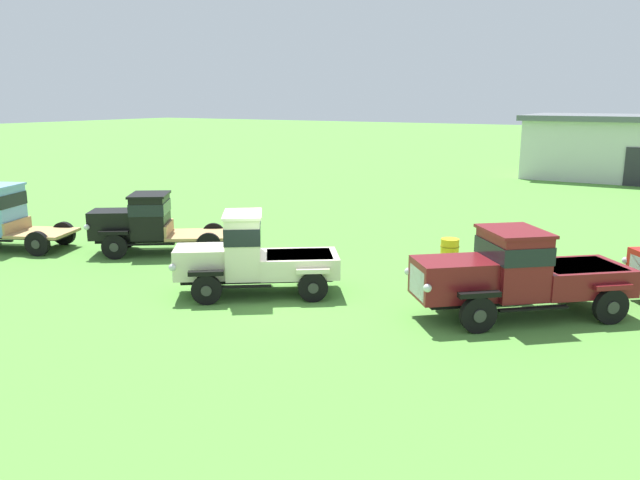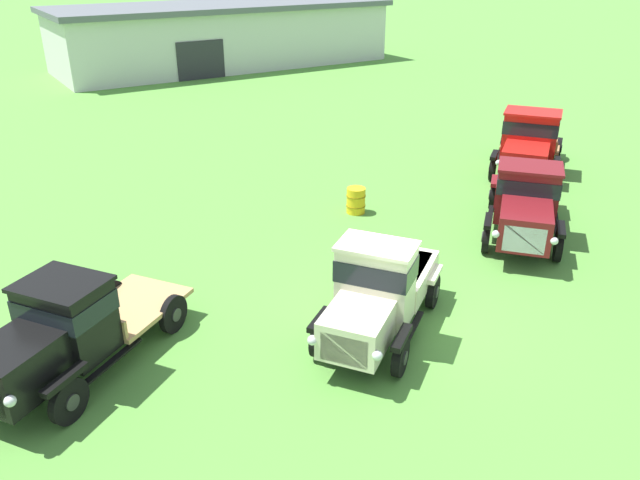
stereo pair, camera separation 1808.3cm
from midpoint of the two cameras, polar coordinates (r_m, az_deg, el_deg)
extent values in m
plane|color=#518E38|center=(13.09, 23.72, -18.35)|extent=(240.00, 240.00, 0.00)
cylinder|color=black|center=(16.30, -12.22, -9.50)|extent=(0.87, 0.51, 0.87)
cylinder|color=#2D2D2D|center=(16.20, -12.36, -9.65)|extent=(0.29, 0.15, 0.30)
cylinder|color=black|center=(17.82, -10.34, -7.46)|extent=(0.87, 0.51, 0.87)
cylinder|color=#2D2D2D|center=(17.92, -10.22, -7.34)|extent=(0.29, 0.15, 0.30)
cube|color=black|center=(17.63, -16.50, -7.73)|extent=(4.42, 2.58, 0.12)
cube|color=#70A3D1|center=(17.42, -17.27, -4.89)|extent=(1.67, 1.86, 1.68)
cube|color=black|center=(18.39, -15.64, -6.88)|extent=(1.57, 0.77, 0.05)
cube|color=tan|center=(17.08, -12.22, -7.76)|extent=(2.52, 2.39, 0.10)
cube|color=tan|center=(17.35, -15.25, -6.80)|extent=(0.71, 1.54, 0.44)
cylinder|color=black|center=(15.53, -2.18, -10.36)|extent=(0.79, 0.61, 0.87)
cylinder|color=#2D2D2D|center=(15.45, -2.17, -10.48)|extent=(0.27, 0.20, 0.30)
cylinder|color=black|center=(17.12, -2.38, -8.10)|extent=(0.79, 0.61, 0.87)
cylinder|color=#2D2D2D|center=(17.20, -2.39, -8.00)|extent=(0.27, 0.20, 0.30)
cylinder|color=black|center=(15.94, 9.45, -9.91)|extent=(0.79, 0.61, 0.87)
cylinder|color=#2D2D2D|center=(15.86, 9.52, -10.03)|extent=(0.27, 0.20, 0.30)
cylinder|color=black|center=(17.49, 8.14, -7.76)|extent=(0.79, 0.61, 0.87)
cylinder|color=#2D2D2D|center=(17.57, 8.08, -7.67)|extent=(0.27, 0.20, 0.30)
cube|color=black|center=(16.40, 3.05, -8.76)|extent=(4.27, 3.35, 0.12)
cube|color=black|center=(16.10, -3.09, -7.14)|extent=(1.89, 1.82, 0.96)
cube|color=silver|center=(16.12, -5.62, -7.33)|extent=(0.59, 0.81, 0.72)
sphere|color=silver|center=(15.49, -5.73, -7.90)|extent=(0.20, 0.20, 0.20)
sphere|color=silver|center=(16.70, -5.61, -6.34)|extent=(0.20, 0.20, 0.20)
cube|color=black|center=(15.35, -2.19, -8.70)|extent=(0.93, 0.73, 0.12)
cube|color=black|center=(16.96, -2.39, -6.58)|extent=(0.93, 0.73, 0.12)
cube|color=black|center=(16.09, 1.60, -6.19)|extent=(1.81, 1.90, 1.46)
cube|color=black|center=(15.98, 1.61, -5.08)|extent=(1.86, 1.95, 0.41)
cube|color=black|center=(15.85, 1.62, -3.56)|extent=(1.94, 2.02, 0.08)
cube|color=black|center=(15.61, 2.32, -10.00)|extent=(1.41, 1.03, 0.05)
cube|color=black|center=(17.16, 1.69, -7.83)|extent=(1.41, 1.03, 0.05)
cube|color=tan|center=(16.57, 7.61, -8.23)|extent=(2.89, 2.75, 0.10)
cube|color=tan|center=(16.31, 3.77, -7.63)|extent=(0.99, 1.39, 0.44)
cylinder|color=black|center=(11.80, 17.71, -19.20)|extent=(0.76, 0.61, 0.81)
cylinder|color=#2D2D2D|center=(11.72, 17.91, -19.45)|extent=(0.25, 0.19, 0.28)
cylinder|color=black|center=(13.19, 14.81, -15.38)|extent=(0.76, 0.61, 0.81)
cylinder|color=#2D2D2D|center=(13.27, 14.66, -15.18)|extent=(0.25, 0.19, 0.28)
cylinder|color=black|center=(13.07, 29.78, -17.04)|extent=(0.76, 0.61, 0.81)
cylinder|color=#2D2D2D|center=(13.00, 30.04, -17.24)|extent=(0.25, 0.19, 0.28)
cylinder|color=black|center=(14.33, 25.84, -13.92)|extent=(0.76, 0.61, 0.81)
cylinder|color=#2D2D2D|center=(14.41, 25.63, -13.75)|extent=(0.25, 0.19, 0.28)
cube|color=black|center=(12.95, 21.92, -16.08)|extent=(3.92, 3.16, 0.12)
cube|color=beige|center=(12.15, 15.37, -15.06)|extent=(1.85, 1.80, 0.82)
cube|color=silver|center=(11.97, 12.21, -15.55)|extent=(0.60, 0.81, 0.61)
sphere|color=silver|center=(11.40, 13.14, -16.79)|extent=(0.20, 0.20, 0.20)
sphere|color=silver|center=(12.49, 11.30, -13.93)|extent=(0.20, 0.20, 0.20)
cube|color=black|center=(11.57, 17.87, -17.28)|extent=(0.87, 0.70, 0.12)
cube|color=black|center=(12.99, 14.92, -13.62)|extent=(0.87, 0.70, 0.12)
cube|color=beige|center=(12.40, 20.71, -12.67)|extent=(1.64, 1.78, 1.68)
cube|color=black|center=(12.25, 20.85, -11.07)|extent=(1.69, 1.83, 0.47)
cube|color=beige|center=(12.06, 21.04, -8.89)|extent=(1.76, 1.89, 0.08)
cube|color=black|center=(12.20, 22.53, -18.15)|extent=(1.15, 0.87, 0.05)
cube|color=black|center=(13.52, 19.21, -14.68)|extent=(1.15, 0.87, 0.05)
cube|color=beige|center=(13.34, 26.70, -14.01)|extent=(2.67, 2.54, 0.57)
cube|color=black|center=(13.23, 26.81, -13.02)|extent=(2.25, 2.14, 0.06)
cube|color=beige|center=(12.86, 30.01, -15.27)|extent=(0.84, 0.68, 0.12)
cube|color=beige|center=(14.14, 26.02, -12.27)|extent=(0.84, 0.68, 0.12)
cylinder|color=black|center=(13.93, 49.47, -17.98)|extent=(0.79, 0.71, 0.88)
cylinder|color=#2D2D2D|center=(13.89, 49.85, -18.13)|extent=(0.25, 0.22, 0.31)
cylinder|color=black|center=(14.80, 43.02, -15.22)|extent=(0.79, 0.71, 0.88)
cylinder|color=#2D2D2D|center=(14.85, 42.69, -15.07)|extent=(0.25, 0.22, 0.31)
cylinder|color=black|center=(16.79, 55.60, -14.37)|extent=(0.79, 0.71, 0.88)
cylinder|color=#2D2D2D|center=(16.76, 55.93, -14.48)|extent=(0.25, 0.22, 0.31)
cylinder|color=black|center=(17.52, 49.92, -12.37)|extent=(0.79, 0.71, 0.88)
cylinder|color=#2D2D2D|center=(17.56, 49.62, -12.26)|extent=(0.25, 0.22, 0.31)
cube|color=black|center=(15.52, 49.41, -14.76)|extent=(4.46, 4.03, 0.12)
cube|color=maroon|center=(13.87, 45.88, -14.63)|extent=(2.26, 2.21, 0.94)
cube|color=silver|center=(13.20, 43.59, -15.76)|extent=(0.73, 0.83, 0.71)
sphere|color=silver|center=(12.82, 46.23, -16.64)|extent=(0.20, 0.20, 0.20)
sphere|color=silver|center=(13.53, 41.16, -14.38)|extent=(0.20, 0.20, 0.20)
cube|color=black|center=(13.72, 49.82, -16.17)|extent=(0.90, 0.81, 0.12)
cube|color=black|center=(14.60, 43.32, -13.50)|extent=(0.90, 0.81, 0.12)
cube|color=maroon|center=(15.01, 49.47, -12.10)|extent=(2.03, 2.08, 1.56)
cube|color=black|center=(14.89, 49.70, -10.85)|extent=(2.10, 2.14, 0.44)
cube|color=maroon|center=(14.74, 50.01, -9.15)|extent=(2.18, 2.22, 0.08)
cube|color=black|center=(15.05, 52.26, -16.13)|extent=(1.41, 1.24, 0.05)
cube|color=black|center=(15.84, 46.24, -13.78)|extent=(1.41, 1.24, 0.05)
cube|color=maroon|center=(16.67, 52.42, -12.16)|extent=(2.91, 2.85, 0.67)
cube|color=black|center=(16.57, 52.61, -11.18)|extent=(2.45, 2.40, 0.06)
cube|color=maroon|center=(16.62, 55.92, -12.83)|extent=(0.86, 0.78, 0.12)
cube|color=maroon|center=(17.35, 50.20, -10.88)|extent=(0.86, 0.78, 0.12)
sphere|color=silver|center=(18.73, 52.93, -9.60)|extent=(0.20, 0.20, 0.20)
cylinder|color=gold|center=(18.43, 35.95, -9.15)|extent=(0.60, 0.60, 0.84)
cylinder|color=#896E0F|center=(18.38, 36.02, -8.66)|extent=(0.63, 0.63, 0.03)
cylinder|color=#896E0F|center=(18.49, 35.88, -9.63)|extent=(0.63, 0.63, 0.03)
camera|label=1|loc=(9.04, 132.48, -16.46)|focal=35.00mm
camera|label=2|loc=(9.04, -47.52, 16.46)|focal=35.00mm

